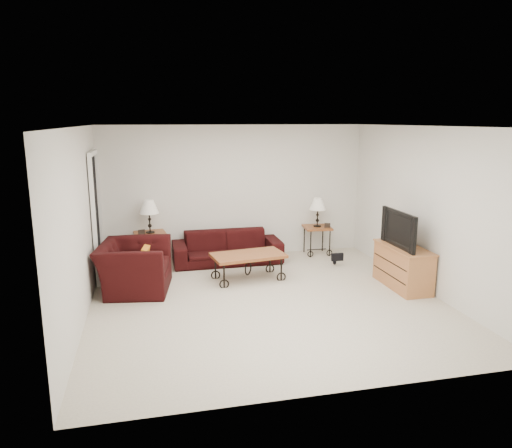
{
  "coord_description": "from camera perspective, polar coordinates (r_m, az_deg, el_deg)",
  "views": [
    {
      "loc": [
        -1.62,
        -6.4,
        2.59
      ],
      "look_at": [
        0.0,
        0.7,
        1.0
      ],
      "focal_mm": 33.64,
      "sensor_mm": 36.0,
      "label": 1
    }
  ],
  "objects": [
    {
      "name": "ground",
      "position": [
        7.1,
        1.27,
        -9.1
      ],
      "size": [
        5.0,
        5.0,
        0.0
      ],
      "primitive_type": "plane",
      "color": "beige",
      "rests_on": "ground"
    },
    {
      "name": "wall_back",
      "position": [
        9.15,
        -2.51,
        3.87
      ],
      "size": [
        5.0,
        0.02,
        2.5
      ],
      "primitive_type": "cube",
      "color": "silver",
      "rests_on": "ground"
    },
    {
      "name": "wall_front",
      "position": [
        4.43,
        9.28,
        -5.44
      ],
      "size": [
        5.0,
        0.02,
        2.5
      ],
      "primitive_type": "cube",
      "color": "silver",
      "rests_on": "ground"
    },
    {
      "name": "wall_left",
      "position": [
        6.6,
        -20.22,
        -0.17
      ],
      "size": [
        0.02,
        5.0,
        2.5
      ],
      "primitive_type": "cube",
      "color": "silver",
      "rests_on": "ground"
    },
    {
      "name": "wall_right",
      "position": [
        7.73,
        19.6,
        1.61
      ],
      "size": [
        0.02,
        5.0,
        2.5
      ],
      "primitive_type": "cube",
      "color": "silver",
      "rests_on": "ground"
    },
    {
      "name": "ceiling",
      "position": [
        6.61,
        1.38,
        11.53
      ],
      "size": [
        5.0,
        5.0,
        0.0
      ],
      "primitive_type": "plane",
      "color": "white",
      "rests_on": "wall_back"
    },
    {
      "name": "doorway",
      "position": [
        8.25,
        -18.51,
        0.69
      ],
      "size": [
        0.08,
        0.94,
        2.04
      ],
      "primitive_type": "cube",
      "color": "black",
      "rests_on": "ground"
    },
    {
      "name": "sofa",
      "position": [
        8.84,
        -3.44,
        -2.8
      ],
      "size": [
        1.98,
        0.77,
        0.58
      ],
      "primitive_type": "imported",
      "color": "black",
      "rests_on": "ground"
    },
    {
      "name": "side_table_left",
      "position": [
        8.9,
        -12.38,
        -2.9
      ],
      "size": [
        0.62,
        0.62,
        0.6
      ],
      "primitive_type": "cube",
      "rotation": [
        0.0,
        0.0,
        0.13
      ],
      "color": "brown",
      "rests_on": "ground"
    },
    {
      "name": "side_table_right",
      "position": [
        9.46,
        7.24,
        -1.94
      ],
      "size": [
        0.56,
        0.56,
        0.56
      ],
      "primitive_type": "cube",
      "rotation": [
        0.0,
        0.0,
        -0.1
      ],
      "color": "brown",
      "rests_on": "ground"
    },
    {
      "name": "lamp_left",
      "position": [
        8.77,
        -12.56,
        0.87
      ],
      "size": [
        0.38,
        0.38,
        0.6
      ],
      "primitive_type": null,
      "rotation": [
        0.0,
        0.0,
        0.13
      ],
      "color": "black",
      "rests_on": "side_table_left"
    },
    {
      "name": "lamp_right",
      "position": [
        9.34,
        7.33,
        1.37
      ],
      "size": [
        0.34,
        0.34,
        0.56
      ],
      "primitive_type": null,
      "rotation": [
        0.0,
        0.0,
        -0.1
      ],
      "color": "black",
      "rests_on": "side_table_right"
    },
    {
      "name": "photo_frame_left",
      "position": [
        8.68,
        -13.46,
        -0.98
      ],
      "size": [
        0.12,
        0.05,
        0.1
      ],
      "primitive_type": "cube",
      "rotation": [
        0.0,
        0.0,
        0.31
      ],
      "color": "black",
      "rests_on": "side_table_left"
    },
    {
      "name": "photo_frame_right",
      "position": [
        9.3,
        8.48,
        -0.16
      ],
      "size": [
        0.11,
        0.05,
        0.09
      ],
      "primitive_type": "cube",
      "rotation": [
        0.0,
        0.0,
        -0.31
      ],
      "color": "black",
      "rests_on": "side_table_right"
    },
    {
      "name": "coffee_table",
      "position": [
        7.92,
        -0.94,
        -5.11
      ],
      "size": [
        1.25,
        0.79,
        0.44
      ],
      "primitive_type": "cube",
      "rotation": [
        0.0,
        0.0,
        0.14
      ],
      "color": "brown",
      "rests_on": "ground"
    },
    {
      "name": "armchair",
      "position": [
        7.63,
        -14.25,
        -4.95
      ],
      "size": [
        1.18,
        1.3,
        0.75
      ],
      "primitive_type": "imported",
      "rotation": [
        0.0,
        0.0,
        1.42
      ],
      "color": "black",
      "rests_on": "ground"
    },
    {
      "name": "throw_pillow",
      "position": [
        7.53,
        -13.17,
        -3.97
      ],
      "size": [
        0.14,
        0.35,
        0.34
      ],
      "primitive_type": "cube",
      "rotation": [
        0.0,
        0.0,
        1.42
      ],
      "color": "orange",
      "rests_on": "armchair"
    },
    {
      "name": "tv_stand",
      "position": [
        7.9,
        17.05,
        -4.89
      ],
      "size": [
        0.46,
        1.1,
        0.66
      ],
      "primitive_type": "cube",
      "color": "#BA7A45",
      "rests_on": "ground"
    },
    {
      "name": "television",
      "position": [
        7.73,
        17.2,
        -0.56
      ],
      "size": [
        0.13,
        0.98,
        0.57
      ],
      "primitive_type": "imported",
      "rotation": [
        0.0,
        0.0,
        -1.57
      ],
      "color": "black",
      "rests_on": "tv_stand"
    },
    {
      "name": "backpack",
      "position": [
        8.84,
        9.37,
        -3.45
      ],
      "size": [
        0.33,
        0.26,
        0.43
      ],
      "primitive_type": "ellipsoid",
      "rotation": [
        0.0,
        0.0,
        0.0
      ],
      "color": "black",
      "rests_on": "ground"
    }
  ]
}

